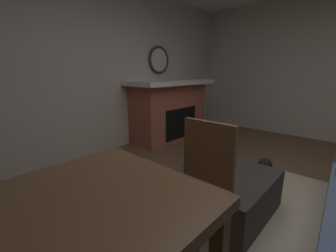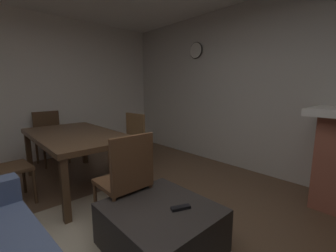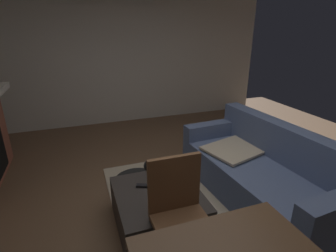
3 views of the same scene
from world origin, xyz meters
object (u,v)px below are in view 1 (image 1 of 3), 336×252
(fireplace, at_px, (170,110))
(ottoman_coffee_table, at_px, (223,192))
(round_wall_mirror, at_px, (159,60))
(dining_chair_west, at_px, (199,177))
(tv_remote, at_px, (222,164))
(small_dog, at_px, (250,168))

(fireplace, relative_size, ottoman_coffee_table, 2.04)
(round_wall_mirror, height_order, dining_chair_west, round_wall_mirror)
(tv_remote, bearing_deg, fireplace, -101.54)
(ottoman_coffee_table, xyz_separation_m, tv_remote, (-0.14, -0.10, 0.20))
(small_dog, bearing_deg, dining_chair_west, 3.96)
(fireplace, height_order, round_wall_mirror, round_wall_mirror)
(tv_remote, xyz_separation_m, dining_chair_west, (0.59, 0.13, 0.13))
(ottoman_coffee_table, relative_size, small_dog, 1.71)
(fireplace, distance_m, small_dog, 2.05)
(fireplace, bearing_deg, small_dog, 70.46)
(tv_remote, bearing_deg, small_dog, -161.66)
(round_wall_mirror, height_order, small_dog, round_wall_mirror)
(dining_chair_west, bearing_deg, fireplace, -133.25)
(ottoman_coffee_table, relative_size, tv_remote, 5.44)
(fireplace, distance_m, tv_remote, 2.25)
(round_wall_mirror, xyz_separation_m, tv_remote, (1.27, 2.13, -1.11))
(round_wall_mirror, xyz_separation_m, small_dog, (0.67, 2.18, -1.34))
(dining_chair_west, bearing_deg, round_wall_mirror, -129.42)
(fireplace, xyz_separation_m, ottoman_coffee_table, (1.41, 1.94, -0.38))
(ottoman_coffee_table, xyz_separation_m, dining_chair_west, (0.45, 0.03, 0.33))
(round_wall_mirror, xyz_separation_m, ottoman_coffee_table, (1.41, 2.23, -1.31))
(round_wall_mirror, relative_size, ottoman_coffee_table, 0.60)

